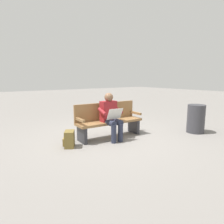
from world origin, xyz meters
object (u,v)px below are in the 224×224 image
Objects in this scene: backpack at (69,139)px; trash_bin at (196,119)px; bench_near at (108,120)px; person_seated at (111,115)px.

trash_bin is (-3.45, 0.95, 0.22)m from backpack.
trash_bin is at bearing 156.43° from bench_near.
backpack is at bearing -15.43° from trash_bin.
person_seated reaches higher than bench_near.
backpack is (1.10, -0.07, -0.44)m from person_seated.
backpack is 0.47× the size of trash_bin.
trash_bin is at bearing 162.01° from person_seated.
backpack is at bearing 10.44° from bench_near.
bench_near is 1.54× the size of person_seated.
backpack is at bearing -0.80° from person_seated.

